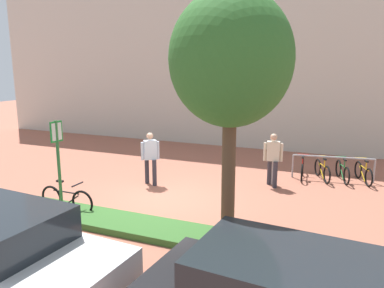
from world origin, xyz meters
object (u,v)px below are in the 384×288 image
(bike_rack_cluster, at_px, (332,170))
(bollard_steel, at_px, (272,171))
(tree_sidewalk, at_px, (231,61))
(car_white_hatch, at_px, (0,255))
(person_casual_tan, at_px, (273,156))
(person_shirt_white, at_px, (150,155))
(parking_sign_post, at_px, (58,154))
(bike_at_sign, at_px, (67,199))

(bike_rack_cluster, bearing_deg, bollard_steel, -146.10)
(tree_sidewalk, relative_size, car_white_hatch, 1.19)
(bollard_steel, distance_m, person_casual_tan, 0.58)
(person_casual_tan, bearing_deg, bollard_steel, 105.97)
(person_shirt_white, bearing_deg, person_casual_tan, 19.99)
(bollard_steel, bearing_deg, car_white_hatch, -110.58)
(bike_rack_cluster, bearing_deg, car_white_hatch, -117.70)
(tree_sidewalk, xyz_separation_m, parking_sign_post, (-4.50, 0.11, -2.28))
(bollard_steel, bearing_deg, bike_rack_cluster, 33.90)
(bike_at_sign, distance_m, person_shirt_white, 3.14)
(parking_sign_post, height_order, bike_at_sign, parking_sign_post)
(tree_sidewalk, distance_m, bike_at_sign, 5.77)
(bike_at_sign, relative_size, bike_rack_cluster, 0.64)
(tree_sidewalk, distance_m, parking_sign_post, 5.05)
(bike_at_sign, relative_size, person_shirt_white, 0.98)
(bike_at_sign, relative_size, person_casual_tan, 0.98)
(bike_at_sign, xyz_separation_m, car_white_hatch, (1.58, -3.39, 0.41))
(bike_rack_cluster, height_order, person_casual_tan, person_casual_tan)
(bike_rack_cluster, bearing_deg, person_shirt_white, -152.98)
(bike_at_sign, distance_m, person_casual_tan, 6.32)
(person_casual_tan, height_order, car_white_hatch, person_casual_tan)
(parking_sign_post, xyz_separation_m, bollard_steel, (4.50, 4.73, -1.17))
(tree_sidewalk, height_order, bike_at_sign, tree_sidewalk)
(person_shirt_white, distance_m, car_white_hatch, 6.37)
(tree_sidewalk, bearing_deg, car_white_hatch, -134.15)
(person_casual_tan, relative_size, person_shirt_white, 1.00)
(person_shirt_white, xyz_separation_m, car_white_hatch, (0.67, -6.33, -0.23))
(person_casual_tan, xyz_separation_m, car_white_hatch, (-3.02, -7.67, -0.23))
(bike_at_sign, distance_m, bike_rack_cluster, 8.55)
(bike_rack_cluster, bearing_deg, bike_at_sign, -138.03)
(bollard_steel, relative_size, car_white_hatch, 0.20)
(tree_sidewalk, relative_size, person_casual_tan, 3.06)
(tree_sidewalk, height_order, bollard_steel, tree_sidewalk)
(bike_at_sign, bearing_deg, tree_sidewalk, -4.26)
(tree_sidewalk, relative_size, person_shirt_white, 3.06)
(bike_at_sign, bearing_deg, parking_sign_post, -81.64)
(person_shirt_white, bearing_deg, bollard_steel, 23.21)
(tree_sidewalk, xyz_separation_m, bollard_steel, (0.00, 4.84, -3.45))
(parking_sign_post, relative_size, car_white_hatch, 0.56)
(bollard_steel, xyz_separation_m, person_shirt_white, (-3.63, -1.56, 0.53))
(tree_sidewalk, xyz_separation_m, person_shirt_white, (-3.63, 3.28, -2.92))
(bike_rack_cluster, relative_size, bollard_steel, 2.93)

